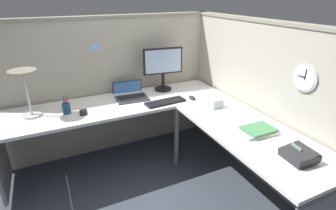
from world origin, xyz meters
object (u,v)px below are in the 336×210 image
at_px(monitor, 163,66).
at_px(keyboard, 165,102).
at_px(tissue_box, 215,103).
at_px(wall_clock, 305,78).
at_px(computer_mouse, 192,98).
at_px(book_stack, 257,130).
at_px(desk_lamp_dome, 24,79).
at_px(pen_cup, 66,108).
at_px(laptop, 130,94).
at_px(office_phone, 299,156).
at_px(cell_phone, 83,112).

height_order(monitor, keyboard, monitor).
height_order(tissue_box, wall_clock, wall_clock).
xyz_separation_m(monitor, computer_mouse, (0.16, -0.41, -0.28)).
bearing_deg(wall_clock, book_stack, 163.54).
distance_m(keyboard, desk_lamp_dome, 1.34).
bearing_deg(pen_cup, desk_lamp_dome, 165.76).
xyz_separation_m(computer_mouse, tissue_box, (0.11, -0.28, 0.03)).
relative_size(monitor, pen_cup, 2.78).
distance_m(laptop, book_stack, 1.43).
xyz_separation_m(laptop, desk_lamp_dome, (-0.99, -0.09, 0.34)).
relative_size(pen_cup, office_phone, 0.81).
bearing_deg(cell_phone, tissue_box, -13.54).
distance_m(keyboard, wall_clock, 1.32).
bearing_deg(cell_phone, monitor, 20.58).
bearing_deg(pen_cup, computer_mouse, -9.36).
height_order(monitor, tissue_box, monitor).
distance_m(computer_mouse, book_stack, 0.88).
bearing_deg(monitor, keyboard, -111.23).
xyz_separation_m(computer_mouse, desk_lamp_dome, (-1.58, 0.29, 0.35)).
distance_m(monitor, keyboard, 0.49).
distance_m(monitor, office_phone, 1.74).
bearing_deg(book_stack, keyboard, 115.02).
bearing_deg(office_phone, keyboard, 107.05).
xyz_separation_m(monitor, laptop, (-0.42, -0.03, -0.27)).
distance_m(monitor, desk_lamp_dome, 1.42).
bearing_deg(cell_phone, book_stack, -33.73).
bearing_deg(pen_cup, monitor, 10.10).
relative_size(pen_cup, book_stack, 0.59).
bearing_deg(keyboard, laptop, 124.76).
height_order(laptop, tissue_box, laptop).
relative_size(book_stack, tissue_box, 2.55).
xyz_separation_m(desk_lamp_dome, book_stack, (1.69, -1.16, -0.34)).
relative_size(computer_mouse, cell_phone, 0.72).
bearing_deg(desk_lamp_dome, monitor, 4.87).
distance_m(office_phone, wall_clock, 0.63).
distance_m(monitor, book_stack, 1.34).
bearing_deg(laptop, monitor, 4.04).
relative_size(laptop, book_stack, 1.32).
bearing_deg(tissue_box, office_phone, -90.36).
xyz_separation_m(monitor, tissue_box, (0.27, -0.69, -0.25)).
bearing_deg(pen_cup, wall_clock, -34.60).
distance_m(computer_mouse, wall_clock, 1.15).
xyz_separation_m(desk_lamp_dome, pen_cup, (0.30, -0.08, -0.31)).
height_order(computer_mouse, tissue_box, tissue_box).
xyz_separation_m(keyboard, computer_mouse, (0.31, -0.03, 0.01)).
bearing_deg(book_stack, wall_clock, -16.46).
height_order(laptop, office_phone, laptop).
bearing_deg(pen_cup, keyboard, -10.59).
bearing_deg(pen_cup, cell_phone, -21.92).
bearing_deg(book_stack, tissue_box, 90.84).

